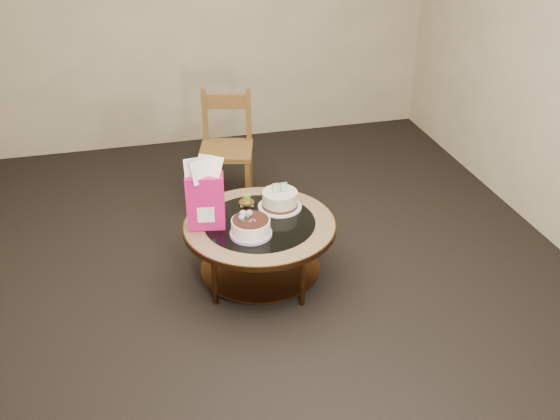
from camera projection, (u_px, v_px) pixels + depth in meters
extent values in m
plane|color=black|center=(261.00, 278.00, 4.35)|extent=(5.00, 5.00, 0.00)
cube|color=#C3B093|center=(200.00, 10.00, 5.79)|extent=(4.50, 0.02, 2.60)
cylinder|color=#523017|center=(301.00, 231.00, 4.48)|extent=(0.04, 0.04, 0.42)
cylinder|color=#523017|center=(223.00, 231.00, 4.49)|extent=(0.04, 0.04, 0.42)
cylinder|color=#523017|center=(214.00, 277.00, 4.00)|extent=(0.04, 0.04, 0.42)
cylinder|color=#523017|center=(302.00, 278.00, 3.99)|extent=(0.04, 0.04, 0.42)
cylinder|color=#523017|center=(260.00, 266.00, 4.30)|extent=(0.82, 0.82, 0.02)
cylinder|color=#523017|center=(260.00, 225.00, 4.13)|extent=(1.02, 1.02, 0.04)
cylinder|color=#A18059|center=(260.00, 223.00, 4.12)|extent=(1.00, 1.00, 0.01)
cylinder|color=black|center=(260.00, 222.00, 4.12)|extent=(0.74, 0.74, 0.01)
cylinder|color=#BD96D5|center=(251.00, 233.00, 3.97)|extent=(0.27, 0.27, 0.02)
cylinder|color=white|center=(251.00, 227.00, 3.95)|extent=(0.25, 0.25, 0.11)
cylinder|color=black|center=(251.00, 220.00, 3.92)|extent=(0.23, 0.23, 0.01)
sphere|color=#BD96D5|center=(243.00, 214.00, 3.95)|extent=(0.05, 0.05, 0.05)
sphere|color=#BD96D5|center=(249.00, 213.00, 3.96)|extent=(0.04, 0.04, 0.04)
sphere|color=#BD96D5|center=(241.00, 217.00, 3.91)|extent=(0.04, 0.04, 0.04)
cone|color=#1F762F|center=(248.00, 217.00, 3.94)|extent=(0.02, 0.03, 0.02)
cone|color=#1F762F|center=(239.00, 217.00, 3.94)|extent=(0.04, 0.03, 0.02)
cone|color=#1F762F|center=(252.00, 213.00, 3.98)|extent=(0.04, 0.04, 0.02)
cone|color=#1F762F|center=(244.00, 221.00, 3.90)|extent=(0.04, 0.03, 0.02)
cylinder|color=white|center=(280.00, 207.00, 4.28)|extent=(0.30, 0.30, 0.01)
cylinder|color=#4A2315|center=(280.00, 205.00, 4.27)|extent=(0.25, 0.25, 0.02)
cylinder|color=beige|center=(280.00, 198.00, 4.24)|extent=(0.24, 0.24, 0.09)
cube|color=#5EC052|center=(276.00, 188.00, 4.20)|extent=(0.04, 0.01, 0.07)
cube|color=silver|center=(276.00, 188.00, 4.20)|extent=(0.03, 0.01, 0.05)
cube|color=#3C91CC|center=(284.00, 187.00, 4.21)|extent=(0.04, 0.01, 0.07)
cube|color=silver|center=(284.00, 187.00, 4.21)|extent=(0.03, 0.01, 0.05)
cube|color=#E41572|center=(206.00, 201.00, 3.98)|extent=(0.26, 0.17, 0.37)
cube|color=white|center=(206.00, 210.00, 4.02)|extent=(0.13, 0.15, 0.11)
cube|color=tan|center=(247.00, 204.00, 4.32)|extent=(0.10, 0.10, 0.01)
cylinder|color=#BD903B|center=(247.00, 202.00, 4.32)|extent=(0.11, 0.11, 0.01)
cylinder|color=olive|center=(247.00, 198.00, 4.30)|extent=(0.05, 0.05, 0.05)
cylinder|color=black|center=(246.00, 194.00, 4.29)|extent=(0.00, 0.00, 0.01)
cube|color=brown|center=(226.00, 151.00, 5.10)|extent=(0.52, 0.52, 0.04)
cube|color=brown|center=(203.00, 185.00, 5.06)|extent=(0.05, 0.05, 0.45)
cube|color=brown|center=(248.00, 185.00, 5.06)|extent=(0.05, 0.05, 0.45)
cube|color=brown|center=(208.00, 166.00, 5.37)|extent=(0.05, 0.05, 0.45)
cube|color=brown|center=(250.00, 166.00, 5.37)|extent=(0.05, 0.05, 0.45)
cube|color=brown|center=(205.00, 116.00, 5.14)|extent=(0.05, 0.05, 0.46)
cube|color=brown|center=(249.00, 116.00, 5.14)|extent=(0.05, 0.05, 0.46)
cube|color=brown|center=(226.00, 102.00, 5.08)|extent=(0.36, 0.12, 0.12)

